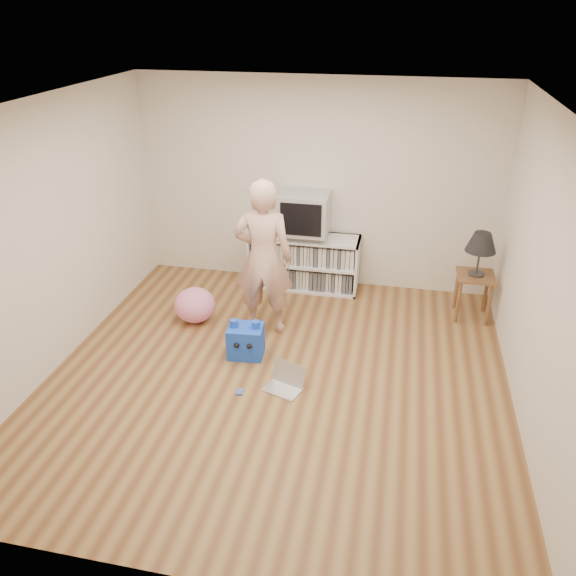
% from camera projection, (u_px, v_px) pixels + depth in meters
% --- Properties ---
extents(ground, '(4.50, 4.50, 0.00)m').
position_uv_depth(ground, '(277.00, 377.00, 5.59)').
color(ground, brown).
rests_on(ground, ground).
extents(walls, '(4.52, 4.52, 2.60)m').
position_uv_depth(walls, '(276.00, 259.00, 5.00)').
color(walls, silver).
rests_on(walls, ground).
extents(ceiling, '(4.50, 4.50, 0.01)m').
position_uv_depth(ceiling, '(274.00, 108.00, 4.40)').
color(ceiling, white).
rests_on(ceiling, walls).
extents(media_unit, '(1.40, 0.45, 0.70)m').
position_uv_depth(media_unit, '(304.00, 261.00, 7.22)').
color(media_unit, white).
rests_on(media_unit, ground).
extents(dvd_deck, '(0.45, 0.35, 0.07)m').
position_uv_depth(dvd_deck, '(304.00, 234.00, 7.03)').
color(dvd_deck, gray).
rests_on(dvd_deck, media_unit).
extents(crt_tv, '(0.60, 0.53, 0.50)m').
position_uv_depth(crt_tv, '(305.00, 213.00, 6.90)').
color(crt_tv, '#A9A9AF').
rests_on(crt_tv, dvd_deck).
extents(side_table, '(0.42, 0.42, 0.55)m').
position_uv_depth(side_table, '(474.00, 285.00, 6.48)').
color(side_table, brown).
rests_on(side_table, ground).
extents(table_lamp, '(0.34, 0.34, 0.52)m').
position_uv_depth(table_lamp, '(481.00, 243.00, 6.24)').
color(table_lamp, '#333333').
rests_on(table_lamp, side_table).
extents(person, '(0.67, 0.46, 1.76)m').
position_uv_depth(person, '(264.00, 258.00, 6.03)').
color(person, '#DBAC95').
rests_on(person, ground).
extents(laptop, '(0.41, 0.37, 0.24)m').
position_uv_depth(laptop, '(286.00, 381.00, 5.43)').
color(laptop, silver).
rests_on(laptop, ground).
extents(playing_cards, '(0.07, 0.09, 0.02)m').
position_uv_depth(playing_cards, '(240.00, 392.00, 5.37)').
color(playing_cards, '#4161AE').
rests_on(playing_cards, ground).
extents(plush_blue, '(0.39, 0.34, 0.42)m').
position_uv_depth(plush_blue, '(246.00, 341.00, 5.87)').
color(plush_blue, blue).
rests_on(plush_blue, ground).
extents(plush_pink, '(0.58, 0.58, 0.40)m').
position_uv_depth(plush_pink, '(195.00, 305.00, 6.50)').
color(plush_pink, pink).
rests_on(plush_pink, ground).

